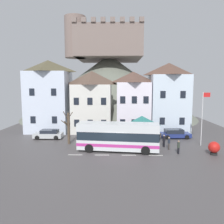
{
  "coord_description": "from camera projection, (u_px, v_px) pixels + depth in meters",
  "views": [
    {
      "loc": [
        0.14,
        -25.2,
        7.74
      ],
      "look_at": [
        -0.48,
        3.61,
        4.28
      ],
      "focal_mm": 35.72,
      "sensor_mm": 36.0,
      "label": 1
    }
  ],
  "objects": [
    {
      "name": "parked_car_01",
      "position": [
        134.0,
        133.0,
        33.01
      ],
      "size": [
        4.72,
        2.41,
        1.39
      ],
      "rotation": [
        0.0,
        0.0,
        3.02
      ],
      "color": "slate",
      "rests_on": "ground_plane"
    },
    {
      "name": "parked_car_00",
      "position": [
        49.0,
        134.0,
        32.49
      ],
      "size": [
        4.1,
        1.93,
        1.31
      ],
      "rotation": [
        0.0,
        0.0,
        3.15
      ],
      "color": "silver",
      "rests_on": "ground_plane"
    },
    {
      "name": "ground_plane",
      "position": [
        115.0,
        152.0,
        25.94
      ],
      "size": [
        40.0,
        60.0,
        0.07
      ],
      "color": "#4F4B4C"
    },
    {
      "name": "harbour_buoy",
      "position": [
        214.0,
        148.0,
        24.84
      ],
      "size": [
        1.27,
        1.27,
        1.52
      ],
      "color": "black",
      "rests_on": "ground_plane"
    },
    {
      "name": "parked_car_02",
      "position": [
        175.0,
        134.0,
        32.87
      ],
      "size": [
        4.38,
        2.2,
        1.32
      ],
      "rotation": [
        0.0,
        0.0,
        0.06
      ],
      "color": "navy",
      "rests_on": "ground_plane"
    },
    {
      "name": "bare_tree_00",
      "position": [
        68.0,
        128.0,
        29.35
      ],
      "size": [
        1.66,
        1.14,
        4.47
      ],
      "color": "brown",
      "rests_on": "ground_plane"
    },
    {
      "name": "townhouse_00",
      "position": [
        49.0,
        96.0,
        37.45
      ],
      "size": [
        6.76,
        6.21,
        11.87
      ],
      "color": "silver",
      "rests_on": "ground_plane"
    },
    {
      "name": "townhouse_03",
      "position": [
        168.0,
        98.0,
        37.08
      ],
      "size": [
        6.08,
        6.25,
        11.39
      ],
      "color": "silver",
      "rests_on": "ground_plane"
    },
    {
      "name": "pedestrian_01",
      "position": [
        178.0,
        147.0,
        25.21
      ],
      "size": [
        0.28,
        0.34,
        1.54
      ],
      "color": "black",
      "rests_on": "ground_plane"
    },
    {
      "name": "townhouse_02",
      "position": [
        133.0,
        102.0,
        37.0
      ],
      "size": [
        5.35,
        5.67,
        9.98
      ],
      "color": "white",
      "rests_on": "ground_plane"
    },
    {
      "name": "flagpole",
      "position": [
        203.0,
        115.0,
        28.27
      ],
      "size": [
        0.95,
        0.1,
        6.91
      ],
      "color": "silver",
      "rests_on": "ground_plane"
    },
    {
      "name": "public_bench",
      "position": [
        155.0,
        136.0,
        32.03
      ],
      "size": [
        1.79,
        0.48,
        0.87
      ],
      "color": "#473828",
      "rests_on": "ground_plane"
    },
    {
      "name": "transit_bus",
      "position": [
        118.0,
        137.0,
        26.33
      ],
      "size": [
        9.74,
        3.54,
        3.33
      ],
      "rotation": [
        0.0,
        0.0,
        -0.11
      ],
      "color": "silver",
      "rests_on": "ground_plane"
    },
    {
      "name": "townhouse_01",
      "position": [
        92.0,
        101.0,
        37.32
      ],
      "size": [
        6.32,
        6.03,
        10.1
      ],
      "color": "silver",
      "rests_on": "ground_plane"
    },
    {
      "name": "pedestrian_02",
      "position": [
        164.0,
        140.0,
        28.0
      ],
      "size": [
        0.35,
        0.35,
        1.56
      ],
      "color": "black",
      "rests_on": "ground_plane"
    },
    {
      "name": "pedestrian_00",
      "position": [
        169.0,
        143.0,
        26.97
      ],
      "size": [
        0.29,
        0.34,
        1.54
      ],
      "color": "#38332D",
      "rests_on": "ground_plane"
    },
    {
      "name": "bus_shelter",
      "position": [
        142.0,
        121.0,
        29.6
      ],
      "size": [
        3.6,
        3.6,
        3.72
      ],
      "color": "#473D33",
      "rests_on": "ground_plane"
    },
    {
      "name": "hilltop_castle",
      "position": [
        109.0,
        84.0,
        54.89
      ],
      "size": [
        42.16,
        42.16,
        22.99
      ],
      "color": "slate",
      "rests_on": "ground_plane"
    }
  ]
}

